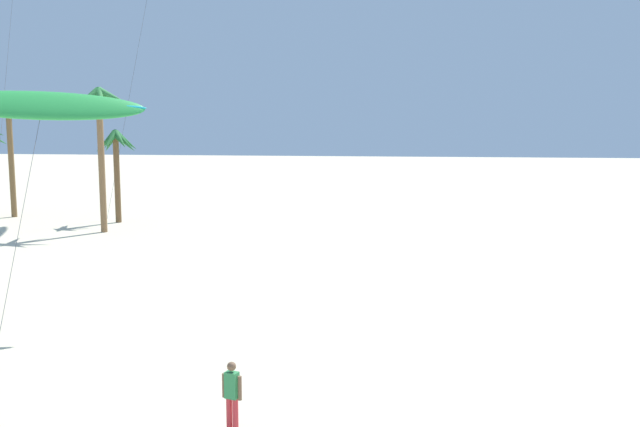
{
  "coord_description": "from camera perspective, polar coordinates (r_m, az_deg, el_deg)",
  "views": [
    {
      "loc": [
        6.07,
        1.69,
        7.03
      ],
      "look_at": [
        3.25,
        21.83,
        4.37
      ],
      "focal_mm": 38.74,
      "sensor_mm": 36.0,
      "label": 1
    }
  ],
  "objects": [
    {
      "name": "person_foreground_walker",
      "position": [
        16.41,
        -7.28,
        -14.54
      ],
      "size": [
        0.49,
        0.28,
        1.66
      ],
      "color": "red",
      "rests_on": "ground"
    },
    {
      "name": "flying_kite_2",
      "position": [
        25.82,
        -22.0,
        8.28
      ],
      "size": [
        6.64,
        7.0,
        8.35
      ],
      "color": "green",
      "rests_on": "ground"
    },
    {
      "name": "palm_tree_3",
      "position": [
        46.66,
        -17.74,
        7.69
      ],
      "size": [
        4.53,
        4.32,
        9.35
      ],
      "color": "olive",
      "rests_on": "ground"
    },
    {
      "name": "palm_tree_1",
      "position": [
        56.79,
        -24.37,
        7.56
      ],
      "size": [
        4.73,
        5.27,
        9.44
      ],
      "color": "brown",
      "rests_on": "ground"
    },
    {
      "name": "palm_tree_4",
      "position": [
        51.0,
        -16.47,
        5.16
      ],
      "size": [
        3.09,
        3.56,
        6.62
      ],
      "color": "brown",
      "rests_on": "ground"
    }
  ]
}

